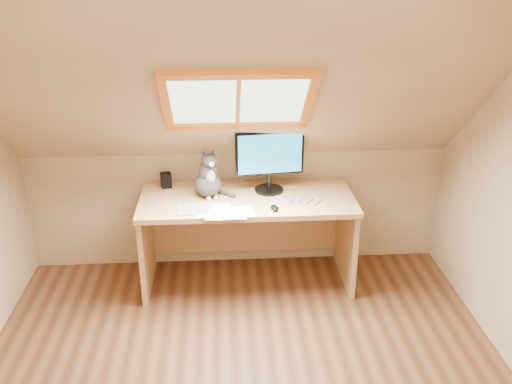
{
  "coord_description": "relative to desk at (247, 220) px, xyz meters",
  "views": [
    {
      "loc": [
        -0.12,
        -2.71,
        2.55
      ],
      "look_at": [
        0.12,
        1.0,
        0.97
      ],
      "focal_mm": 40.0,
      "sensor_mm": 36.0,
      "label": 1
    }
  ],
  "objects": [
    {
      "name": "monitor",
      "position": [
        0.18,
        0.03,
        0.52
      ],
      "size": [
        0.55,
        0.23,
        0.5
      ],
      "color": "black",
      "rests_on": "desk"
    },
    {
      "name": "desk_speaker",
      "position": [
        -0.65,
        0.18,
        0.29
      ],
      "size": [
        0.1,
        0.1,
        0.12
      ],
      "primitive_type": "cube",
      "rotation": [
        0.0,
        0.0,
        0.21
      ],
      "color": "black",
      "rests_on": "desk"
    },
    {
      "name": "room_shell",
      "position": [
        -0.07,
        -1.54,
        0.89
      ],
      "size": [
        3.52,
        3.52,
        2.41
      ],
      "color": "tan",
      "rests_on": "ground"
    },
    {
      "name": "cat",
      "position": [
        -0.3,
        -0.02,
        0.37
      ],
      "size": [
        0.29,
        0.31,
        0.4
      ],
      "color": "#3C3835",
      "rests_on": "desk"
    },
    {
      "name": "cables",
      "position": [
        0.35,
        -0.19,
        0.23
      ],
      "size": [
        0.51,
        0.26,
        0.01
      ],
      "color": "silver",
      "rests_on": "desk"
    },
    {
      "name": "mouse",
      "position": [
        0.19,
        -0.32,
        0.25
      ],
      "size": [
        0.08,
        0.11,
        0.03
      ],
      "primitive_type": "ellipsoid",
      "rotation": [
        0.0,
        0.0,
        0.2
      ],
      "color": "black",
      "rests_on": "desk"
    },
    {
      "name": "papers",
      "position": [
        -0.18,
        -0.33,
        0.23
      ],
      "size": [
        0.35,
        0.3,
        0.01
      ],
      "color": "white",
      "rests_on": "desk"
    },
    {
      "name": "graphics_tablet",
      "position": [
        -0.4,
        -0.28,
        0.24
      ],
      "size": [
        0.28,
        0.21,
        0.01
      ],
      "primitive_type": "cube",
      "rotation": [
        0.0,
        0.0,
        0.09
      ],
      "color": "#B2B2B7",
      "rests_on": "desk"
    },
    {
      "name": "desk",
      "position": [
        0.0,
        0.0,
        0.0
      ],
      "size": [
        1.68,
        0.73,
        0.77
      ],
      "color": "tan",
      "rests_on": "ground"
    }
  ]
}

